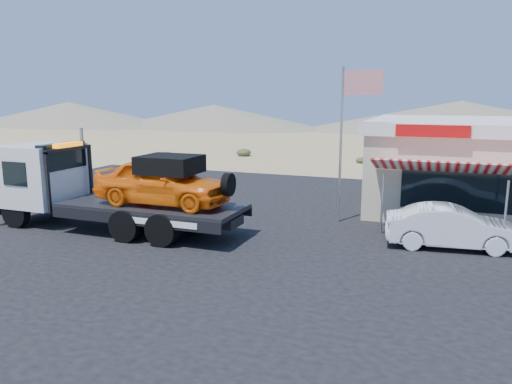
# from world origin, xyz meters

# --- Properties ---
(ground) EXTENTS (120.00, 120.00, 0.00)m
(ground) POSITION_xyz_m (0.00, 0.00, 0.00)
(ground) COLOR #9A8458
(ground) RESTS_ON ground
(asphalt_lot) EXTENTS (32.00, 24.00, 0.02)m
(asphalt_lot) POSITION_xyz_m (2.00, 3.00, 0.01)
(asphalt_lot) COLOR black
(asphalt_lot) RESTS_ON ground
(tow_truck) EXTENTS (9.54, 2.83, 3.19)m
(tow_truck) POSITION_xyz_m (-2.98, 0.36, 1.72)
(tow_truck) COLOR black
(tow_truck) RESTS_ON asphalt_lot
(white_sedan) EXTENTS (4.38, 2.00, 1.39)m
(white_sedan) POSITION_xyz_m (8.88, 2.40, 0.72)
(white_sedan) COLOR silver
(white_sedan) RESTS_ON asphalt_lot
(jerky_store) EXTENTS (10.40, 9.97, 3.90)m
(jerky_store) POSITION_xyz_m (10.50, 8.97, 1.99)
(jerky_store) COLOR #BEB090
(jerky_store) RESTS_ON asphalt_lot
(flagpole) EXTENTS (1.55, 0.10, 6.00)m
(flagpole) POSITION_xyz_m (4.93, 4.50, 3.76)
(flagpole) COLOR #99999E
(flagpole) RESTS_ON asphalt_lot
(desert_scrub) EXTENTS (26.91, 34.55, 0.70)m
(desert_scrub) POSITION_xyz_m (-13.96, 8.65, 0.31)
(desert_scrub) COLOR #393E21
(desert_scrub) RESTS_ON ground
(distant_hills) EXTENTS (126.00, 48.00, 4.20)m
(distant_hills) POSITION_xyz_m (-9.77, 55.14, 1.89)
(distant_hills) COLOR #726B59
(distant_hills) RESTS_ON ground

